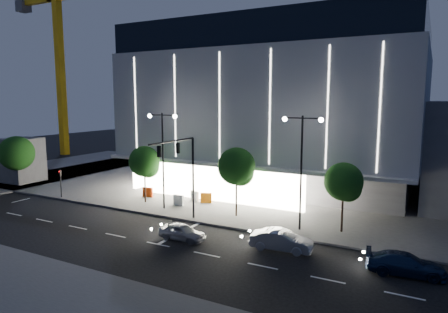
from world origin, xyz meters
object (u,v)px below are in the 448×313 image
at_px(tree_right, 344,184).
at_px(barrier_b, 179,200).
at_px(street_lamp_east, 302,156).
at_px(car_lead, 182,232).
at_px(traffic_mast, 183,164).
at_px(tower_crane, 63,41).
at_px(tree_left, 145,163).
at_px(car_third, 406,264).
at_px(street_lamp_west, 163,146).
at_px(tree_mid, 237,168).
at_px(ped_signal_far, 61,181).
at_px(barrier_d, 195,196).
at_px(barrier_a, 148,192).
at_px(barrier_c, 206,198).
at_px(car_second, 281,240).

xyz_separation_m(tree_right, barrier_b, (-15.43, 0.49, -3.23)).
xyz_separation_m(street_lamp_east, car_lead, (-6.97, -5.97, -5.35)).
height_order(traffic_mast, tower_crane, tower_crane).
xyz_separation_m(tree_left, barrier_b, (3.57, 0.49, -3.38)).
distance_m(tower_crane, car_third, 67.51).
bearing_deg(tree_left, tree_right, -0.00).
distance_m(street_lamp_west, tower_crane, 46.19).
xyz_separation_m(tree_left, tree_mid, (10.00, 0.00, 0.30)).
bearing_deg(car_third, ped_signal_far, 77.02).
bearing_deg(tower_crane, barrier_d, -25.19).
relative_size(tree_left, car_third, 1.30).
distance_m(street_lamp_west, street_lamp_east, 13.00).
distance_m(street_lamp_west, barrier_d, 6.54).
xyz_separation_m(street_lamp_east, tree_right, (3.03, 1.02, -2.07)).
distance_m(tree_left, barrier_d, 5.90).
bearing_deg(car_lead, tree_left, 52.79).
relative_size(traffic_mast, barrier_a, 6.43).
bearing_deg(street_lamp_west, tree_mid, 8.26).
relative_size(car_lead, barrier_d, 3.24).
bearing_deg(ped_signal_far, street_lamp_east, 3.44).
bearing_deg(tree_mid, traffic_mast, -129.42).
bearing_deg(barrier_c, car_third, -43.46).
distance_m(car_third, barrier_a, 26.03).
xyz_separation_m(tree_left, car_second, (16.07, -5.49, -3.34)).
distance_m(traffic_mast, barrier_d, 8.23).
distance_m(ped_signal_far, car_second, 25.30).
distance_m(car_third, barrier_c, 20.12).
relative_size(ped_signal_far, car_second, 0.71).
bearing_deg(car_lead, car_second, -77.41).
bearing_deg(tree_mid, barrier_a, 171.09).
height_order(street_lamp_west, car_third, street_lamp_west).
xyz_separation_m(traffic_mast, car_second, (9.10, -1.80, -4.33)).
distance_m(traffic_mast, car_third, 17.51).
bearing_deg(tree_mid, street_lamp_east, -9.69).
bearing_deg(barrier_a, barrier_d, 2.25).
relative_size(traffic_mast, tree_left, 1.24).
bearing_deg(car_third, barrier_d, 59.70).
xyz_separation_m(tower_crane, barrier_c, (40.38, -18.46, -19.86)).
bearing_deg(barrier_d, tree_left, -122.92).
height_order(street_lamp_west, car_lead, street_lamp_west).
xyz_separation_m(traffic_mast, barrier_a, (-8.11, 5.43, -4.38)).
bearing_deg(barrier_a, tree_mid, -16.45).
bearing_deg(barrier_b, car_second, -23.05).
height_order(ped_signal_far, car_third, ped_signal_far).
distance_m(tree_mid, car_third, 15.38).
height_order(street_lamp_west, tree_mid, street_lamp_west).
xyz_separation_m(street_lamp_west, ped_signal_far, (-12.00, -1.50, -4.07)).
distance_m(street_lamp_east, car_lead, 10.62).
bearing_deg(street_lamp_east, barrier_c, 161.45).
xyz_separation_m(street_lamp_west, tower_crane, (-37.92, 22.00, 14.55)).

